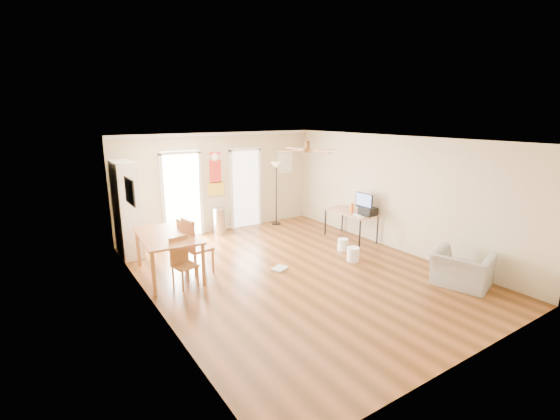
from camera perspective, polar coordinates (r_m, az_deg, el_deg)
floor at (r=7.85m, az=2.43°, el=-9.06°), size 7.00×7.00×0.00m
ceiling at (r=7.25m, az=2.64°, el=10.23°), size 5.50×7.00×0.00m
wall_back at (r=10.43m, az=-8.78°, el=3.99°), size 5.50×0.04×2.60m
wall_front at (r=5.16m, az=26.05°, el=-7.52°), size 5.50×0.04×2.60m
wall_left at (r=6.30m, az=-18.27°, el=-3.05°), size 0.04×7.00×2.60m
wall_right at (r=9.29m, az=16.46°, el=2.38°), size 0.04×7.00×2.60m
crown_molding at (r=7.25m, az=2.64°, el=9.92°), size 5.50×7.00×0.08m
kitchen_doorway at (r=10.08m, az=-14.12°, el=1.95°), size 0.90×0.10×2.10m
bathroom_doorway at (r=10.79m, az=-5.07°, el=3.08°), size 0.80×0.10×2.10m
wall_decal at (r=10.32m, az=-9.42°, el=5.27°), size 0.46×0.03×1.10m
ac_grille at (r=11.34m, az=0.73°, el=6.98°), size 0.50×0.04×0.60m
framed_poster at (r=7.54m, az=-21.14°, el=2.56°), size 0.04×0.66×0.48m
ceiling_fan at (r=7.02m, az=4.07°, el=8.70°), size 1.24×1.24×0.20m
bookshelf at (r=9.12m, az=-21.54°, el=0.13°), size 0.49×0.97×2.09m
dining_table at (r=7.86m, az=-15.95°, el=-6.34°), size 1.12×1.74×0.83m
dining_chair_right_a at (r=8.22m, az=-12.86°, el=-4.68°), size 0.45×0.45×0.99m
dining_chair_right_b at (r=7.84m, az=-11.84°, el=-5.09°), size 0.51×0.51×1.10m
dining_chair_near at (r=7.27m, az=-13.76°, el=-7.51°), size 0.45×0.45×0.91m
trash_can at (r=10.28m, az=-8.87°, el=-1.60°), size 0.33×0.33×0.69m
torchiere_lamp at (r=10.93m, az=-0.56°, el=2.42°), size 0.38×0.38×1.78m
computer_desk at (r=9.90m, az=10.26°, el=-2.20°), size 0.66×1.33×0.71m
imac at (r=9.60m, az=12.15°, el=0.96°), size 0.12×0.55×0.51m
keyboard at (r=9.40m, az=11.41°, el=-0.83°), size 0.24×0.39×0.01m
printer at (r=9.51m, az=12.72°, el=-0.17°), size 0.34×0.39×0.19m
orange_bottle at (r=9.67m, az=10.47°, el=0.28°), size 0.08×0.08×0.23m
wastebasket_a at (r=9.11m, az=9.18°, el=-5.00°), size 0.26×0.26×0.28m
wastebasket_b at (r=8.50m, az=10.64°, el=-6.38°), size 0.31×0.31×0.30m
floor_cloth at (r=7.95m, az=-0.07°, el=-8.59°), size 0.38×0.35×0.04m
armchair at (r=7.88m, az=25.04°, el=-7.87°), size 1.09×1.18×0.63m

